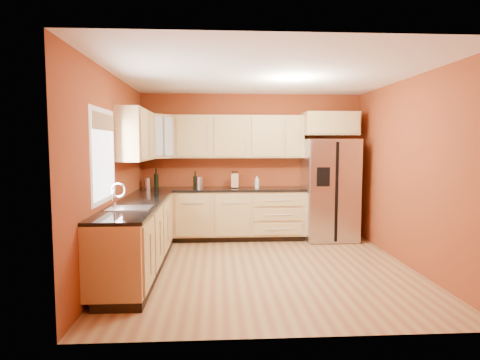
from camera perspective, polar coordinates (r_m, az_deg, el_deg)
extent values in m
plane|color=brown|center=(5.63, 3.49, -12.37)|extent=(4.00, 4.00, 0.00)
plane|color=white|center=(5.45, 3.64, 14.73)|extent=(4.00, 4.00, 0.00)
cube|color=maroon|center=(7.37, 1.69, 2.06)|extent=(4.00, 0.04, 2.60)
cube|color=maroon|center=(3.41, 7.61, -1.41)|extent=(4.00, 0.04, 2.60)
cube|color=maroon|center=(5.51, -17.55, 0.83)|extent=(0.04, 4.00, 2.60)
cube|color=maroon|center=(5.96, 23.01, 0.97)|extent=(0.04, 4.00, 2.60)
cube|color=#AC8553|center=(7.14, -2.53, -4.99)|extent=(2.90, 0.60, 0.88)
cube|color=#AC8553|center=(5.57, -14.30, -8.00)|extent=(0.60, 2.80, 0.88)
cube|color=black|center=(7.06, -2.55, -1.33)|extent=(2.90, 0.62, 0.04)
cube|color=black|center=(5.49, -14.30, -3.31)|extent=(0.62, 2.80, 0.04)
cube|color=#AC8553|center=(7.18, -0.18, 6.17)|extent=(2.30, 0.33, 0.75)
cube|color=#AC8553|center=(6.17, -14.54, 6.20)|extent=(0.33, 1.35, 0.75)
cube|color=#AC8553|center=(7.08, -11.73, 6.08)|extent=(0.67, 0.67, 0.75)
cube|color=#AC8553|center=(7.32, 12.61, 7.79)|extent=(0.92, 0.60, 0.40)
cube|color=silver|center=(7.28, 12.59, -1.34)|extent=(0.90, 0.75, 1.78)
cube|color=white|center=(5.01, -18.80, 3.27)|extent=(0.03, 0.90, 1.00)
cylinder|color=silver|center=(7.17, -13.00, -0.44)|extent=(0.14, 0.14, 0.19)
cylinder|color=silver|center=(7.02, -5.80, -0.40)|extent=(0.16, 0.16, 0.20)
cube|color=tan|center=(7.11, -0.73, -0.12)|extent=(0.13, 0.12, 0.25)
cylinder|color=silver|center=(7.07, 2.43, -0.30)|extent=(0.09, 0.09, 0.21)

